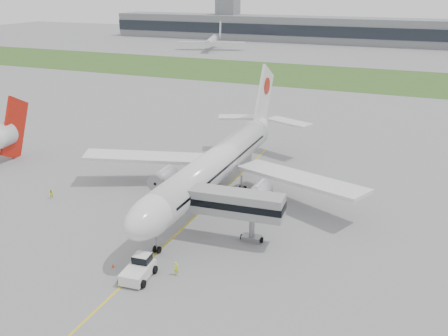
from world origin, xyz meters
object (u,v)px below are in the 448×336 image
at_px(jet_bridge, 221,202).
at_px(airliner, 218,162).
at_px(pushback_tug, 139,268).
at_px(ground_crew_near, 176,268).

bearing_deg(jet_bridge, airliner, 110.15).
height_order(pushback_tug, jet_bridge, jet_bridge).
distance_m(pushback_tug, jet_bridge, 13.89).
bearing_deg(pushback_tug, jet_bridge, 61.60).
xyz_separation_m(jet_bridge, ground_crew_near, (-1.43, -10.17, -4.46)).
xyz_separation_m(pushback_tug, ground_crew_near, (3.80, 1.98, -0.24)).
relative_size(airliner, ground_crew_near, 31.05).
bearing_deg(ground_crew_near, airliner, -80.16).
height_order(airliner, ground_crew_near, airliner).
bearing_deg(ground_crew_near, jet_bridge, -99.31).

